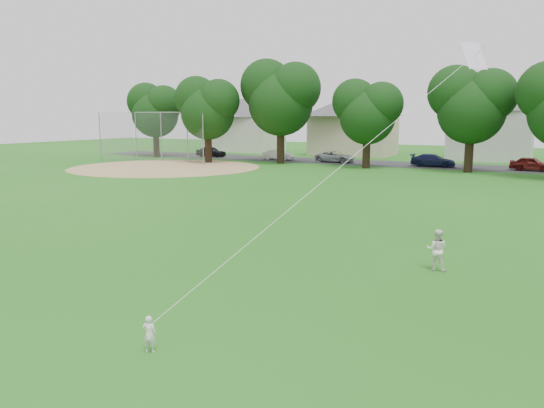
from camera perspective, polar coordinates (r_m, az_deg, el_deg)
The scene contains 10 objects.
ground at distance 14.17m, azimuth -3.27°, elevation -10.45°, with size 160.00×160.00×0.00m, color #1D5A14.
street at distance 53.97m, azimuth 21.08°, elevation 3.68°, with size 90.00×7.00×0.01m, color #2D2D30.
dirt_infield at distance 51.59m, azimuth -11.38°, elevation 3.89°, with size 18.00×18.00×0.02m, color #9E7F51.
toddler at distance 11.46m, azimuth -13.06°, elevation -13.49°, with size 0.29×0.19×0.80m, color silver.
older_boy at distance 17.53m, azimuth 17.31°, elevation -4.73°, with size 0.64×0.50×1.32m, color white.
kite at distance 14.66m, azimuth 8.62°, elevation 5.02°, with size 2.64×6.50×14.07m.
baseball_backstop at distance 58.00m, azimuth -12.11°, elevation 7.04°, with size 11.76×3.87×5.23m.
tree_row at distance 47.66m, azimuth 24.03°, elevation 10.45°, with size 81.44×8.87×10.90m.
parked_cars at distance 52.55m, azimuth 25.31°, elevation 3.92°, with size 72.11×2.43×1.25m.
house_row at distance 63.69m, azimuth 22.56°, elevation 8.82°, with size 77.68×14.07×10.27m.
Camera 1 is at (7.09, -11.29, 4.81)m, focal length 35.00 mm.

